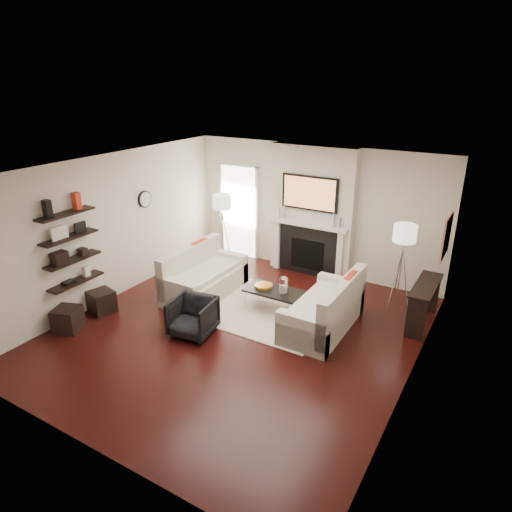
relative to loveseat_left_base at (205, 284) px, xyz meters
The scene contains 71 objects.
room_envelope 1.93m from the loveseat_left_base, 33.78° to the right, with size 6.00×6.00×6.00m.
chimney_breast 2.65m from the loveseat_left_base, 57.10° to the left, with size 1.80×0.25×2.70m, color silver.
fireplace_surround 2.30m from the loveseat_left_base, 55.26° to the left, with size 1.30×0.02×1.04m, color black.
firebox 2.29m from the loveseat_left_base, 55.18° to the left, with size 0.75×0.02×0.65m, color black.
mantel_pilaster_l 1.96m from the loveseat_left_base, 72.57° to the left, with size 0.12×0.08×1.10m, color white.
mantel_pilaster_r 2.75m from the loveseat_left_base, 42.38° to the left, with size 0.12×0.08×1.10m, color white.
mantel_shelf 2.41m from the loveseat_left_base, 54.53° to the left, with size 1.70×0.18×0.07m, color white.
tv_body 2.75m from the loveseat_left_base, 54.89° to the left, with size 1.20×0.06×0.70m, color black.
tv_screen 2.73m from the loveseat_left_base, 54.42° to the left, with size 1.10×0.01×0.62m, color #BF723F.
candlestick_l_tall 2.26m from the loveseat_left_base, 67.78° to the left, with size 0.04×0.04×0.30m, color silver.
candlestick_l_short 2.21m from the loveseat_left_base, 71.35° to the left, with size 0.04×0.04×0.24m, color silver.
candlestick_r_tall 2.82m from the loveseat_left_base, 44.74° to the left, with size 0.04×0.04×0.30m, color silver.
candlestick_r_short 2.90m from the loveseat_left_base, 42.80° to the left, with size 0.04×0.04×0.24m, color silver.
hallway_panel 2.34m from the loveseat_left_base, 104.64° to the left, with size 0.90×0.02×2.10m, color white.
door_trim_l 2.48m from the loveseat_left_base, 116.26° to the left, with size 0.06×0.06×2.16m, color white.
door_trim_r 2.26m from the loveseat_left_base, 91.97° to the left, with size 0.06×0.06×2.16m, color white.
door_trim_top 2.89m from the loveseat_left_base, 104.78° to the left, with size 1.02×0.06×0.06m, color white.
rug 1.26m from the loveseat_left_base, ahead, with size 2.60×2.00×0.01m, color beige.
loveseat_left_base is the anchor object (origin of this frame).
loveseat_left_back 0.46m from the loveseat_left_base, behind, with size 0.18×1.80×0.80m, color beige.
loveseat_left_arm_n 0.81m from the loveseat_left_base, 90.00° to the right, with size 0.85×0.18×0.60m, color beige.
loveseat_left_arm_s 0.81m from the loveseat_left_base, 90.00° to the left, with size 0.85×0.18×0.60m, color beige.
loveseat_left_cushion 0.26m from the loveseat_left_base, ahead, with size 0.63×1.44×0.10m, color beige.
pillow_left_orange 0.69m from the loveseat_left_base, 138.15° to the left, with size 0.10×0.42×0.42m, color #B32F16.
pillow_left_charcoal 0.68m from the loveseat_left_base, 138.15° to the right, with size 0.10×0.40×0.40m, color black.
loveseat_right_base 2.45m from the loveseat_left_base, ahead, with size 0.85×1.80×0.42m, color beige.
loveseat_right_back 2.80m from the loveseat_left_base, ahead, with size 0.18×1.80×0.80m, color beige.
loveseat_right_arm_n 2.59m from the loveseat_left_base, 18.89° to the right, with size 0.85×0.18×0.60m, color beige.
loveseat_right_arm_s 2.57m from the loveseat_left_base, 17.67° to the left, with size 0.85×0.18×0.60m, color beige.
loveseat_right_cushion 2.42m from the loveseat_left_base, ahead, with size 0.63×1.44×0.10m, color beige.
pillow_right_orange 2.85m from the loveseat_left_base, ahead, with size 0.10×0.42×0.42m, color #B32F16.
pillow_right_charcoal 2.85m from the loveseat_left_base, ahead, with size 0.10×0.40×0.40m, color black.
coffee_table 1.52m from the loveseat_left_base, ahead, with size 1.10×0.55×0.04m, color black.
coffee_leg_nw 1.02m from the loveseat_left_base, ahead, with size 0.02×0.02×0.38m, color silver.
coffee_leg_ne 2.02m from the loveseat_left_base, ahead, with size 0.02×0.02×0.38m, color silver.
coffee_leg_sw 1.05m from the loveseat_left_base, 15.67° to the left, with size 0.02×0.02×0.38m, color silver.
coffee_leg_se 2.03m from the loveseat_left_base, ahead, with size 0.02×0.02×0.38m, color silver.
hurricane_glass 1.70m from the loveseat_left_base, ahead, with size 0.16×0.16×0.28m, color white.
hurricane_candle 1.69m from the loveseat_left_base, ahead, with size 0.10×0.10×0.15m, color white.
copper_bowl 1.28m from the loveseat_left_base, ahead, with size 0.32×0.32×0.05m, color orange.
armchair 1.47m from the loveseat_left_base, 61.43° to the right, with size 0.67×0.62×0.68m, color black.
lamp_left_post 1.58m from the loveseat_left_base, 111.20° to the left, with size 0.02×0.02×1.20m, color silver.
lamp_left_shade 1.97m from the loveseat_left_base, 111.20° to the left, with size 0.40×0.40×0.30m, color white.
lamp_left_leg_a 1.54m from the loveseat_left_base, 107.25° to the left, with size 0.02×0.02×1.25m, color silver.
lamp_left_leg_b 1.68m from the loveseat_left_base, 111.79° to the left, with size 0.02×0.02×1.25m, color silver.
lamp_left_leg_c 1.51m from the loveseat_left_base, 114.56° to the left, with size 0.02×0.02×1.25m, color silver.
lamp_right_post 3.61m from the loveseat_left_base, 21.20° to the left, with size 0.02×0.02×1.20m, color silver.
lamp_right_shade 3.80m from the loveseat_left_base, 21.20° to the left, with size 0.40×0.40×0.30m, color white.
lamp_right_leg_a 3.71m from the loveseat_left_base, 20.58° to the left, with size 0.02×0.02×1.25m, color silver.
lamp_right_leg_b 3.60m from the loveseat_left_base, 22.94° to the left, with size 0.02×0.02×1.25m, color silver.
lamp_right_leg_c 3.53m from the loveseat_left_base, 20.07° to the left, with size 0.02×0.02×1.25m, color silver.
console_top 4.02m from the loveseat_left_base, 13.71° to the left, with size 0.35×1.20×0.04m, color black.
console_leg_n 3.89m from the loveseat_left_base, ahead, with size 0.30×0.04×0.71m, color black.
console_leg_s 4.15m from the loveseat_left_base, 21.11° to the left, with size 0.30×0.04×0.71m, color black.
wall_art 4.41m from the loveseat_left_base, 16.35° to the left, with size 0.03×0.70×0.70m, color #B9715C.
shelf_bottom 2.34m from the loveseat_left_base, 125.28° to the right, with size 0.25×1.00×0.04m, color black.
shelf_lower 2.46m from the loveseat_left_base, 125.28° to the right, with size 0.25×1.00×0.04m, color black.
shelf_upper 2.63m from the loveseat_left_base, 125.28° to the right, with size 0.25×1.00×0.04m, color black.
shelf_top 2.84m from the loveseat_left_base, 125.28° to the right, with size 0.25×1.00×0.04m, color black.
decor_magfile_a 3.14m from the loveseat_left_base, 121.34° to the right, with size 0.12×0.10×0.28m, color black.
decor_magfile_b 2.79m from the loveseat_left_base, 129.13° to the right, with size 0.12×0.10×0.28m, color #B32F16.
decor_frame_a 2.81m from the loveseat_left_base, 123.04° to the right, with size 0.04×0.30×0.22m, color white.
decor_frame_b 2.52m from the loveseat_left_base, 129.03° to the right, with size 0.04×0.22×0.18m, color black.
decor_wine_rack 2.69m from the loveseat_left_base, 122.06° to the right, with size 0.18×0.25×0.20m, color black.
decor_box_small 2.33m from the loveseat_left_base, 128.64° to the right, with size 0.15×0.12×0.12m, color black.
decor_books 2.47m from the loveseat_left_base, 123.23° to the right, with size 0.14×0.20×0.05m, color black.
decor_box_tall 2.19m from the loveseat_left_base, 128.78° to the right, with size 0.10×0.10×0.18m, color white.
clock_rim 2.07m from the loveseat_left_base, behind, with size 0.34×0.34×0.04m, color black.
clock_face 2.05m from the loveseat_left_base, behind, with size 0.29×0.29×0.01m, color white.
ottoman_near 1.93m from the loveseat_left_base, 127.50° to the right, with size 0.40×0.40×0.40m, color black.
ottoman_far 2.54m from the loveseat_left_base, 117.43° to the right, with size 0.40×0.40×0.40m, color black.
Camera 1 is at (3.61, -5.52, 3.99)m, focal length 32.00 mm.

